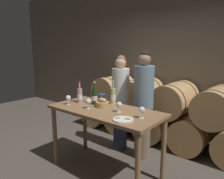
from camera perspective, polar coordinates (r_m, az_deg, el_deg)
ground_plane at (r=3.36m, az=-1.70°, el=-20.64°), size 10.00×10.00×0.00m
stone_wall_back at (r=4.58m, az=15.27°, el=8.72°), size 10.00×0.12×3.20m
barrel_stack at (r=4.28m, az=11.55°, el=-5.74°), size 3.40×0.84×1.15m
tasting_table at (r=3.01m, az=-1.79°, el=-7.57°), size 1.59×0.74×0.93m
person_left at (r=3.70m, az=2.20°, el=-3.33°), size 0.29×0.29×1.63m
person_right at (r=3.45m, az=8.18°, el=-3.90°), size 0.31×0.31×1.71m
wine_bottle_red at (r=3.20m, az=-4.59°, el=-1.87°), size 0.08×0.08×0.34m
wine_bottle_white at (r=3.22m, az=0.28°, el=-1.66°), size 0.08×0.08×0.35m
wine_bottle_rose at (r=3.32m, az=-8.43°, el=-1.52°), size 0.08×0.08×0.33m
blue_crock at (r=3.40m, az=-2.64°, el=-2.01°), size 0.11×0.11×0.11m
bread_basket at (r=3.07m, az=-2.57°, el=-3.65°), size 0.18×0.18×0.13m
cheese_plate at (r=2.55m, az=2.93°, el=-7.80°), size 0.24×0.24×0.04m
wine_glass_far_left at (r=3.23m, az=-11.38°, el=-2.21°), size 0.07×0.07×0.14m
wine_glass_left at (r=2.98m, az=-6.22°, el=-3.18°), size 0.07×0.07×0.14m
wine_glass_center at (r=2.81m, az=1.86°, el=-4.04°), size 0.07×0.07×0.14m
wine_glass_right at (r=2.61m, az=7.83°, el=-5.38°), size 0.07×0.07×0.14m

